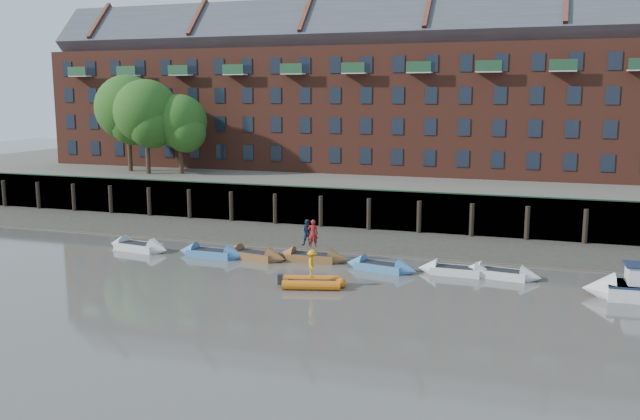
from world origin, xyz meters
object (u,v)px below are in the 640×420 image
at_px(rowboat_0, 138,247).
at_px(person_rower_b, 308,233).
at_px(rowboat_3, 312,257).
at_px(rib_tender, 315,283).
at_px(rowboat_4, 381,267).
at_px(rowboat_5, 456,271).
at_px(person_rib_crew, 312,264).
at_px(rowboat_2, 254,255).
at_px(motor_launch, 634,288).
at_px(rowboat_6, 501,274).
at_px(person_rower_a, 313,233).
at_px(rowboat_1, 211,253).

height_order(rowboat_0, person_rower_b, person_rower_b).
xyz_separation_m(rowboat_3, rib_tender, (2.14, -5.64, 0.02)).
distance_m(rowboat_4, person_rower_b, 5.46).
distance_m(rowboat_5, rib_tender, 8.89).
bearing_deg(rowboat_0, person_rib_crew, -9.93).
xyz_separation_m(rowboat_0, person_rib_crew, (14.45, -4.82, 1.10)).
height_order(rowboat_2, rib_tender, rowboat_2).
bearing_deg(motor_launch, rowboat_6, -20.67).
height_order(rowboat_2, rowboat_4, rowboat_2).
bearing_deg(rowboat_5, person_rower_a, 178.60).
bearing_deg(rowboat_3, person_rower_b, 149.78).
height_order(rowboat_6, person_rib_crew, person_rib_crew).
height_order(rowboat_3, person_rower_a, person_rower_a).
bearing_deg(person_rib_crew, rowboat_5, -70.56).
xyz_separation_m(rowboat_0, rowboat_5, (21.70, 0.55, -0.02)).
distance_m(rowboat_5, rowboat_6, 2.61).
distance_m(rowboat_5, person_rower_a, 9.33).
xyz_separation_m(rowboat_2, rowboat_6, (15.67, 0.35, -0.00)).
distance_m(rowboat_2, rowboat_3, 3.83).
distance_m(rowboat_3, rowboat_4, 4.88).
relative_size(rowboat_2, rowboat_5, 1.08).
distance_m(rowboat_1, rowboat_2, 2.95).
height_order(rowboat_2, rowboat_3, rowboat_3).
bearing_deg(person_rower_b, rib_tender, -75.67).
relative_size(rib_tender, person_rower_a, 2.01).
relative_size(rowboat_4, person_rower_a, 2.68).
distance_m(rowboat_1, rowboat_3, 6.78).
distance_m(rowboat_0, rowboat_5, 21.71).
height_order(person_rower_a, person_rib_crew, person_rower_a).
bearing_deg(rowboat_3, motor_launch, -10.38).
relative_size(rowboat_1, rib_tender, 1.34).
bearing_deg(rowboat_0, person_rower_a, 12.50).
bearing_deg(rowboat_2, rowboat_6, 11.77).
bearing_deg(person_rib_crew, rib_tender, -68.95).
bearing_deg(person_rower_a, rowboat_4, 153.77).
distance_m(rowboat_2, person_rib_crew, 7.82).
bearing_deg(motor_launch, rowboat_0, -6.20).
distance_m(rowboat_5, person_rower_b, 9.75).
bearing_deg(rowboat_0, rowboat_4, 8.53).
bearing_deg(motor_launch, rowboat_1, -6.56).
distance_m(rowboat_5, motor_launch, 9.78).
height_order(rowboat_5, person_rower_a, person_rower_a).
relative_size(rowboat_1, rowboat_5, 1.06).
bearing_deg(rib_tender, person_rib_crew, -156.98).
height_order(rowboat_0, rowboat_3, rowboat_0).
height_order(rowboat_3, person_rib_crew, person_rib_crew).
relative_size(rowboat_0, person_rower_b, 2.96).
height_order(rowboat_5, rib_tender, rowboat_5).
distance_m(motor_launch, person_rower_b, 19.36).
bearing_deg(rowboat_0, rib_tender, -9.49).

